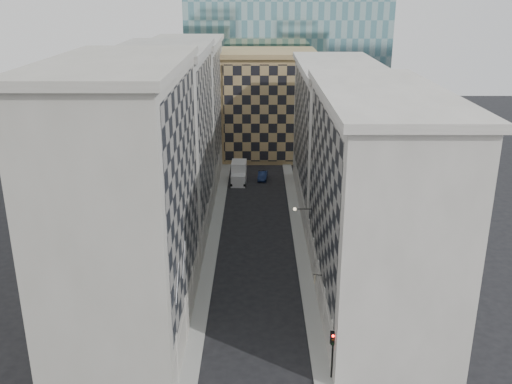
{
  "coord_description": "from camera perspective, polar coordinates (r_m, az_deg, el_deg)",
  "views": [
    {
      "loc": [
        0.1,
        -33.9,
        28.73
      ],
      "look_at": [
        -0.01,
        14.23,
        11.64
      ],
      "focal_mm": 40.0,
      "sensor_mm": 36.0,
      "label": 1
    }
  ],
  "objects": [
    {
      "name": "bldg_left_b",
      "position": [
        70.0,
        -8.93,
        4.91
      ],
      "size": [
        10.8,
        22.8,
        22.7
      ],
      "color": "gray",
      "rests_on": "ground"
    },
    {
      "name": "bldg_left_c",
      "position": [
        91.35,
        -6.85,
        8.11
      ],
      "size": [
        10.8,
        22.8,
        21.7
      ],
      "color": "#9D9A8E",
      "rests_on": "ground"
    },
    {
      "name": "dark_car",
      "position": [
        91.32,
        0.67,
        1.65
      ],
      "size": [
        1.72,
        4.09,
        1.31
      ],
      "primitive_type": "imported",
      "rotation": [
        0.0,
        0.0,
        -0.08
      ],
      "color": "#0F1B3A",
      "rests_on": "ground"
    },
    {
      "name": "box_truck",
      "position": [
        90.08,
        -1.73,
        1.85
      ],
      "size": [
        2.43,
        5.73,
        3.12
      ],
      "rotation": [
        0.0,
        0.0,
        -0.02
      ],
      "color": "silver",
      "rests_on": "ground"
    },
    {
      "name": "church_tower",
      "position": [
        115.92,
        0.08,
        18.67
      ],
      "size": [
        7.2,
        7.2,
        51.5
      ],
      "color": "#302C25",
      "rests_on": "ground"
    },
    {
      "name": "bldg_left_a",
      "position": [
        49.22,
        -12.77,
        -1.05
      ],
      "size": [
        10.8,
        22.8,
        23.7
      ],
      "color": "#9D9A8E",
      "rests_on": "ground"
    },
    {
      "name": "shop_sign",
      "position": [
        53.01,
        5.94,
        -8.58
      ],
      "size": [
        0.78,
        0.68,
        0.77
      ],
      "rotation": [
        0.0,
        0.0,
        -0.23
      ],
      "color": "black",
      "rests_on": "ground"
    },
    {
      "name": "sidewalk_east",
      "position": [
        70.22,
        4.34,
        -4.59
      ],
      "size": [
        1.5,
        100.0,
        0.15
      ],
      "primitive_type": "cube",
      "color": "gray",
      "rests_on": "ground"
    },
    {
      "name": "sidewalk_west",
      "position": [
        70.24,
        -4.26,
        -4.59
      ],
      "size": [
        1.5,
        100.0,
        0.15
      ],
      "primitive_type": "cube",
      "color": "gray",
      "rests_on": "ground"
    },
    {
      "name": "flagpoles_left",
      "position": [
        45.36,
        -7.55,
        -7.83
      ],
      "size": [
        0.1,
        6.33,
        2.33
      ],
      "color": "gray",
      "rests_on": "ground"
    },
    {
      "name": "traffic_light",
      "position": [
        45.55,
        7.69,
        -14.94
      ],
      "size": [
        0.51,
        0.48,
        4.08
      ],
      "rotation": [
        0.0,
        0.0,
        -0.25
      ],
      "color": "black",
      "rests_on": "sidewalk_east"
    },
    {
      "name": "bldg_right_a",
      "position": [
        53.35,
        11.78,
        -1.06
      ],
      "size": [
        10.8,
        26.8,
        20.7
      ],
      "color": "#AFABA1",
      "rests_on": "ground"
    },
    {
      "name": "tan_block",
      "position": [
        103.63,
        1.19,
        8.82
      ],
      "size": [
        16.8,
        14.8,
        18.8
      ],
      "color": "#9F8054",
      "rests_on": "ground"
    },
    {
      "name": "bracket_lamp",
      "position": [
        62.28,
        4.06,
        -1.71
      ],
      "size": [
        1.98,
        0.36,
        0.36
      ],
      "color": "black",
      "rests_on": "ground"
    },
    {
      "name": "bldg_right_b",
      "position": [
        78.96,
        8.02,
        5.52
      ],
      "size": [
        10.8,
        28.8,
        19.7
      ],
      "color": "#AFABA1",
      "rests_on": "ground"
    }
  ]
}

